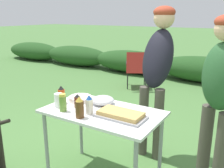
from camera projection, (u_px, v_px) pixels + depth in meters
name	position (u px, v px, depth m)	size (l,w,h in m)	color
shrub_hedge	(204.00, 70.00, 6.06)	(14.40, 0.90, 0.63)	#234C1E
folding_table	(102.00, 118.00, 2.35)	(1.10, 0.64, 0.74)	white
food_tray	(121.00, 115.00, 2.18)	(0.44, 0.23, 0.06)	#9E9EA3
plate_stack	(80.00, 98.00, 2.60)	(0.24, 0.24, 0.05)	white
mixing_bowl	(103.00, 100.00, 2.50)	(0.23, 0.23, 0.08)	silver
paper_cup_stack	(59.00, 100.00, 2.41)	(0.08, 0.08, 0.14)	white
bbq_sauce_bottle	(77.00, 101.00, 2.41)	(0.06, 0.06, 0.14)	#562314
relish_jar	(63.00, 103.00, 2.31)	(0.07, 0.07, 0.17)	olive
mayo_bottle	(89.00, 105.00, 2.24)	(0.07, 0.07, 0.18)	silver
hot_sauce_bottle	(61.00, 95.00, 2.52)	(0.07, 0.07, 0.18)	#CC4214
beer_bottle	(80.00, 108.00, 2.16)	(0.08, 0.08, 0.19)	brown
standing_person_in_olive_jacket	(158.00, 63.00, 2.77)	(0.34, 0.49, 1.70)	#4C473D
standing_person_in_dark_puffer	(220.00, 86.00, 2.23)	(0.48, 0.46, 1.61)	#4C473D
camp_chair_green_behind_table	(137.00, 68.00, 5.51)	(0.69, 0.74, 0.83)	maroon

